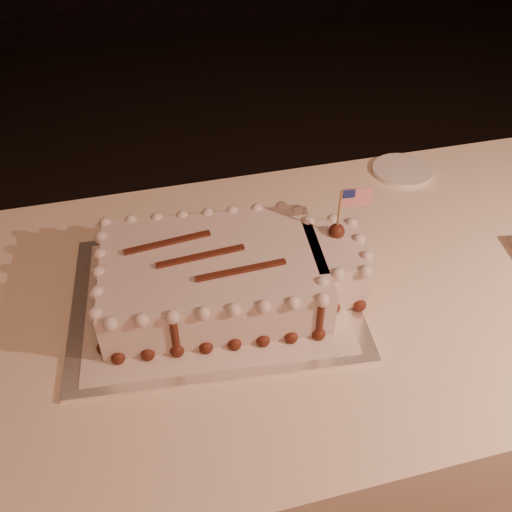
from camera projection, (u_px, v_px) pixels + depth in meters
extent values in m
cube|color=#FFE2C5|center=(285.00, 404.00, 1.32)|extent=(2.40, 0.80, 0.75)
cube|color=white|center=(214.00, 297.00, 1.06)|extent=(0.55, 0.44, 0.01)
cube|color=silver|center=(214.00, 295.00, 1.05)|extent=(0.49, 0.40, 0.00)
cube|color=silver|center=(213.00, 276.00, 1.02)|extent=(0.41, 0.30, 0.09)
cube|color=silver|center=(333.00, 263.00, 1.05)|extent=(0.11, 0.16, 0.09)
sphere|color=#582416|center=(118.00, 358.00, 0.93)|extent=(0.02, 0.02, 0.02)
sphere|color=#582416|center=(148.00, 354.00, 0.94)|extent=(0.02, 0.02, 0.02)
sphere|color=#582416|center=(177.00, 351.00, 0.94)|extent=(0.02, 0.02, 0.02)
sphere|color=#582416|center=(206.00, 347.00, 0.95)|extent=(0.02, 0.02, 0.02)
sphere|color=#582416|center=(235.00, 344.00, 0.95)|extent=(0.02, 0.02, 0.02)
sphere|color=#582416|center=(263.00, 340.00, 0.96)|extent=(0.02, 0.02, 0.02)
sphere|color=#582416|center=(291.00, 337.00, 0.96)|extent=(0.02, 0.02, 0.02)
sphere|color=#582416|center=(318.00, 334.00, 0.97)|extent=(0.02, 0.02, 0.02)
sphere|color=#582416|center=(318.00, 317.00, 1.00)|extent=(0.02, 0.02, 0.02)
sphere|color=#582416|center=(333.00, 308.00, 1.02)|extent=(0.02, 0.02, 0.02)
sphere|color=#582416|center=(359.00, 305.00, 1.02)|extent=(0.02, 0.02, 0.02)
sphere|color=#582416|center=(361.00, 291.00, 1.05)|extent=(0.02, 0.02, 0.02)
sphere|color=#582416|center=(354.00, 273.00, 1.08)|extent=(0.02, 0.02, 0.02)
sphere|color=#582416|center=(347.00, 257.00, 1.12)|extent=(0.02, 0.02, 0.02)
sphere|color=#582416|center=(329.00, 253.00, 1.13)|extent=(0.02, 0.02, 0.02)
sphere|color=#582416|center=(305.00, 255.00, 1.12)|extent=(0.02, 0.02, 0.02)
sphere|color=#582416|center=(295.00, 245.00, 1.15)|extent=(0.02, 0.02, 0.02)
sphere|color=#582416|center=(280.00, 240.00, 1.16)|extent=(0.02, 0.02, 0.02)
sphere|color=#582416|center=(257.00, 242.00, 1.15)|extent=(0.02, 0.02, 0.02)
sphere|color=#582416|center=(233.00, 244.00, 1.15)|extent=(0.02, 0.02, 0.02)
sphere|color=#582416|center=(210.00, 246.00, 1.14)|extent=(0.02, 0.02, 0.02)
sphere|color=#582416|center=(186.00, 249.00, 1.14)|extent=(0.02, 0.02, 0.02)
sphere|color=#582416|center=(161.00, 251.00, 1.13)|extent=(0.02, 0.02, 0.02)
sphere|color=#582416|center=(137.00, 254.00, 1.13)|extent=(0.02, 0.02, 0.02)
sphere|color=#582416|center=(112.00, 256.00, 1.12)|extent=(0.02, 0.02, 0.02)
sphere|color=#582416|center=(109.00, 271.00, 1.09)|extent=(0.02, 0.02, 0.02)
sphere|color=#582416|center=(107.00, 288.00, 1.05)|extent=(0.02, 0.02, 0.02)
sphere|color=#582416|center=(106.00, 307.00, 1.02)|extent=(0.02, 0.02, 0.02)
sphere|color=#582416|center=(105.00, 327.00, 0.98)|extent=(0.02, 0.02, 0.02)
sphere|color=#582416|center=(104.00, 348.00, 0.95)|extent=(0.02, 0.02, 0.02)
sphere|color=silver|center=(110.00, 324.00, 0.88)|extent=(0.02, 0.02, 0.02)
sphere|color=silver|center=(141.00, 320.00, 0.88)|extent=(0.02, 0.02, 0.02)
sphere|color=silver|center=(172.00, 317.00, 0.89)|extent=(0.02, 0.02, 0.02)
sphere|color=silver|center=(203.00, 313.00, 0.89)|extent=(0.02, 0.02, 0.02)
sphere|color=silver|center=(233.00, 310.00, 0.90)|extent=(0.02, 0.02, 0.02)
sphere|color=silver|center=(263.00, 307.00, 0.90)|extent=(0.02, 0.02, 0.02)
sphere|color=silver|center=(293.00, 303.00, 0.91)|extent=(0.02, 0.02, 0.02)
sphere|color=silver|center=(322.00, 300.00, 0.92)|extent=(0.02, 0.02, 0.02)
sphere|color=silver|center=(322.00, 283.00, 0.95)|extent=(0.02, 0.02, 0.02)
sphere|color=silver|center=(338.00, 274.00, 0.96)|extent=(0.02, 0.02, 0.02)
sphere|color=silver|center=(365.00, 271.00, 0.97)|extent=(0.02, 0.02, 0.02)
sphere|color=silver|center=(366.00, 257.00, 0.99)|extent=(0.02, 0.02, 0.02)
sphere|color=silver|center=(359.00, 240.00, 1.03)|extent=(0.02, 0.02, 0.02)
sphere|color=silver|center=(351.00, 224.00, 1.07)|extent=(0.02, 0.02, 0.02)
sphere|color=silver|center=(333.00, 220.00, 1.08)|extent=(0.02, 0.02, 0.02)
sphere|color=silver|center=(308.00, 222.00, 1.07)|extent=(0.02, 0.02, 0.02)
sphere|color=silver|center=(297.00, 212.00, 1.09)|extent=(0.02, 0.02, 0.02)
sphere|color=silver|center=(281.00, 207.00, 1.11)|extent=(0.02, 0.02, 0.02)
sphere|color=silver|center=(257.00, 209.00, 1.10)|extent=(0.02, 0.02, 0.02)
sphere|color=silver|center=(232.00, 212.00, 1.10)|extent=(0.02, 0.02, 0.02)
sphere|color=silver|center=(207.00, 214.00, 1.09)|extent=(0.02, 0.02, 0.02)
sphere|color=silver|center=(182.00, 216.00, 1.08)|extent=(0.02, 0.02, 0.02)
sphere|color=silver|center=(157.00, 219.00, 1.08)|extent=(0.02, 0.02, 0.02)
sphere|color=silver|center=(131.00, 221.00, 1.07)|extent=(0.02, 0.02, 0.02)
sphere|color=silver|center=(105.00, 223.00, 1.07)|extent=(0.02, 0.02, 0.02)
sphere|color=silver|center=(101.00, 238.00, 1.04)|extent=(0.02, 0.02, 0.02)
sphere|color=silver|center=(100.00, 255.00, 1.00)|extent=(0.02, 0.02, 0.02)
sphere|color=silver|center=(98.00, 273.00, 0.96)|extent=(0.02, 0.02, 0.02)
sphere|color=silver|center=(96.00, 293.00, 0.93)|extent=(0.02, 0.02, 0.02)
sphere|color=silver|center=(95.00, 314.00, 0.89)|extent=(0.02, 0.02, 0.02)
cylinder|color=#582416|center=(175.00, 335.00, 0.92)|extent=(0.01, 0.01, 0.08)
sphere|color=#582416|center=(177.00, 350.00, 0.94)|extent=(0.02, 0.02, 0.02)
cylinder|color=#582416|center=(320.00, 318.00, 0.94)|extent=(0.01, 0.01, 0.08)
sphere|color=#582416|center=(319.00, 333.00, 0.97)|extent=(0.02, 0.02, 0.02)
cylinder|color=#582416|center=(356.00, 258.00, 1.06)|extent=(0.01, 0.01, 0.08)
sphere|color=#582416|center=(354.00, 272.00, 1.08)|extent=(0.02, 0.02, 0.02)
cylinder|color=#582416|center=(281.00, 224.00, 1.13)|extent=(0.01, 0.01, 0.08)
sphere|color=#582416|center=(280.00, 239.00, 1.16)|extent=(0.02, 0.02, 0.02)
cylinder|color=#582416|center=(159.00, 236.00, 1.11)|extent=(0.01, 0.01, 0.08)
sphere|color=#582416|center=(161.00, 250.00, 1.13)|extent=(0.02, 0.02, 0.02)
cylinder|color=#582416|center=(102.00, 291.00, 0.99)|extent=(0.01, 0.01, 0.08)
sphere|color=#582416|center=(106.00, 306.00, 1.02)|extent=(0.02, 0.02, 0.02)
cube|color=#582416|center=(168.00, 242.00, 1.01)|extent=(0.16, 0.03, 0.01)
cube|color=#582416|center=(201.00, 256.00, 0.99)|extent=(0.16, 0.02, 0.01)
cube|color=#582416|center=(241.00, 270.00, 0.96)|extent=(0.16, 0.02, 0.01)
sphere|color=#582416|center=(337.00, 231.00, 1.03)|extent=(0.03, 0.03, 0.03)
cylinder|color=#A57546|center=(338.00, 216.00, 1.01)|extent=(0.00, 0.00, 0.11)
cube|color=red|center=(357.00, 197.00, 0.99)|extent=(0.05, 0.01, 0.04)
cube|color=navy|center=(349.00, 193.00, 0.98)|extent=(0.02, 0.01, 0.02)
cylinder|color=white|center=(402.00, 170.00, 1.38)|extent=(0.14, 0.14, 0.01)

